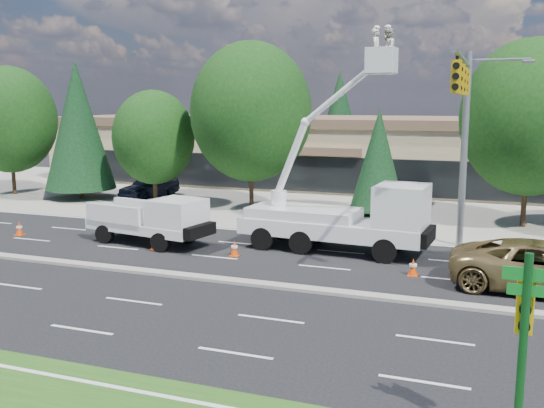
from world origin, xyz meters
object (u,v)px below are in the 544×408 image
at_px(utility_pickup, 154,225).
at_px(bucket_truck, 348,207).
at_px(minivan, 544,267).
at_px(street_sign_pole, 524,332).
at_px(signal_mast, 464,118).

height_order(utility_pickup, bucket_truck, bucket_truck).
height_order(utility_pickup, minivan, utility_pickup).
bearing_deg(street_sign_pole, bucket_truck, 114.94).
xyz_separation_m(utility_pickup, minivan, (16.99, -1.64, -0.04)).
distance_m(utility_pickup, bucket_truck, 9.25).
bearing_deg(minivan, street_sign_pole, 178.42).
height_order(street_sign_pole, utility_pickup, street_sign_pole).
height_order(signal_mast, street_sign_pole, signal_mast).
relative_size(street_sign_pole, minivan, 0.62).
height_order(signal_mast, bucket_truck, bucket_truck).
bearing_deg(bucket_truck, minivan, -18.43).
bearing_deg(bucket_truck, utility_pickup, -165.63).
distance_m(utility_pickup, minivan, 17.07).
distance_m(signal_mast, utility_pickup, 14.94).
bearing_deg(utility_pickup, bucket_truck, 20.48).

